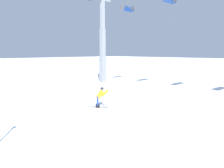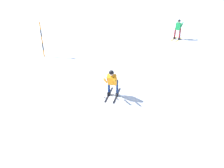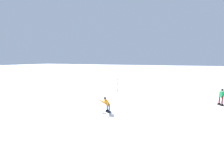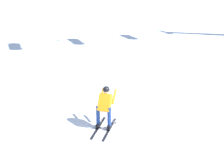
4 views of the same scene
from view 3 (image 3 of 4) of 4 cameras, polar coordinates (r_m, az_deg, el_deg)
ground_plane at (r=18.22m, az=-1.15°, el=-7.65°), size 260.00×260.00×0.00m
skier_carving_main at (r=16.70m, az=-1.74°, el=-6.11°), size 1.46×1.64×1.59m
trail_marker_pole at (r=24.11m, az=1.83°, el=-0.65°), size 0.07×0.28×2.45m
skier_distant_uphill at (r=22.40m, az=31.09°, el=-3.14°), size 1.80×1.36×1.80m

